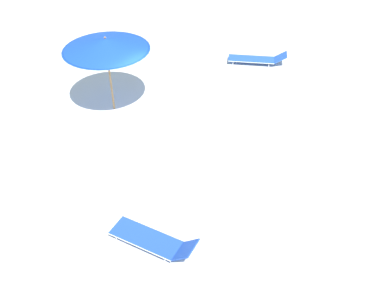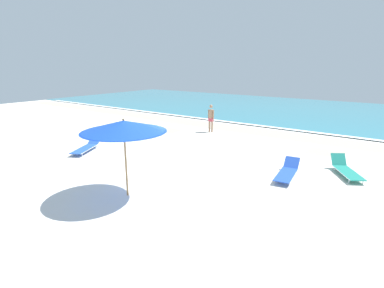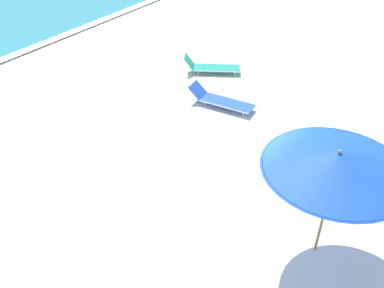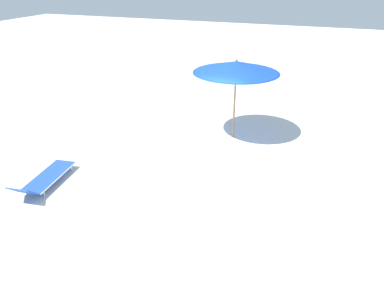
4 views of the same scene
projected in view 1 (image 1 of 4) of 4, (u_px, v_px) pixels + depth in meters
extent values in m
cube|color=silver|center=(157.00, 146.00, 13.07)|extent=(60.00, 60.00, 0.16)
cylinder|color=#9E7547|center=(110.00, 78.00, 13.82)|extent=(0.06, 0.06, 2.36)
cone|color=blue|center=(106.00, 44.00, 13.09)|extent=(2.72, 2.72, 0.36)
cylinder|color=#13359C|center=(106.00, 49.00, 13.19)|extent=(2.64, 2.64, 0.01)
sphere|color=#9E7547|center=(105.00, 38.00, 12.96)|extent=(0.07, 0.07, 0.07)
cube|color=blue|center=(251.00, 59.00, 17.04)|extent=(1.37, 1.88, 0.03)
cylinder|color=silver|center=(251.00, 56.00, 17.27)|extent=(0.86, 1.62, 0.03)
cylinder|color=silver|center=(251.00, 63.00, 16.80)|extent=(0.86, 1.62, 0.03)
cube|color=blue|center=(280.00, 57.00, 16.83)|extent=(0.73, 0.69, 0.32)
cylinder|color=silver|center=(234.00, 57.00, 17.37)|extent=(0.03, 0.03, 0.16)
cylinder|color=silver|center=(233.00, 63.00, 16.97)|extent=(0.03, 0.03, 0.16)
cylinder|color=silver|center=(269.00, 59.00, 17.22)|extent=(0.03, 0.03, 0.16)
cylinder|color=silver|center=(269.00, 65.00, 16.83)|extent=(0.03, 0.03, 0.16)
cube|color=blue|center=(146.00, 238.00, 9.95)|extent=(0.81, 1.77, 0.03)
cylinder|color=silver|center=(152.00, 229.00, 10.16)|extent=(0.25, 1.69, 0.03)
cylinder|color=silver|center=(139.00, 247.00, 9.74)|extent=(0.25, 1.69, 0.03)
cube|color=blue|center=(186.00, 250.00, 9.46)|extent=(0.63, 0.50, 0.38)
cylinder|color=silver|center=(128.00, 223.00, 10.43)|extent=(0.03, 0.03, 0.16)
cylinder|color=silver|center=(116.00, 238.00, 10.08)|extent=(0.03, 0.03, 0.16)
cylinder|color=silver|center=(176.00, 243.00, 9.95)|extent=(0.03, 0.03, 0.16)
cylinder|color=silver|center=(165.00, 259.00, 9.59)|extent=(0.03, 0.03, 0.16)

